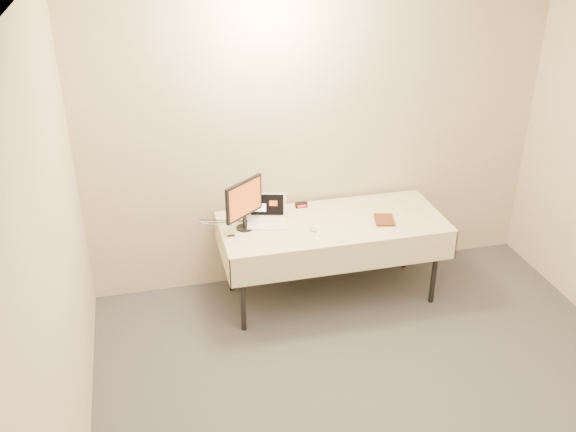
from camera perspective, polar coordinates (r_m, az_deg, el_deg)
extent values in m
cube|color=beige|center=(5.46, 2.76, 7.41)|extent=(4.00, 0.10, 2.70)
cylinder|color=black|center=(5.09, -4.04, -6.90)|extent=(0.04, 0.04, 0.69)
cylinder|color=black|center=(5.55, 12.91, -4.47)|extent=(0.04, 0.04, 0.69)
cylinder|color=black|center=(5.59, -5.11, -3.59)|extent=(0.04, 0.04, 0.69)
cylinder|color=black|center=(6.01, 10.52, -1.63)|extent=(0.04, 0.04, 0.69)
cube|color=gray|center=(5.32, 3.98, -0.72)|extent=(1.80, 0.75, 0.04)
cube|color=beige|center=(5.31, 3.99, -0.49)|extent=(1.86, 0.81, 0.01)
cube|color=beige|center=(5.04, 5.31, -3.84)|extent=(1.86, 0.01, 0.25)
cube|color=beige|center=(5.71, 2.75, 0.18)|extent=(1.86, 0.01, 0.25)
cube|color=beige|center=(5.19, -5.86, -2.88)|extent=(0.01, 0.81, 0.25)
cube|color=beige|center=(5.69, 12.88, -0.60)|extent=(0.01, 0.81, 0.25)
cube|color=white|center=(5.24, -1.91, -0.68)|extent=(0.35, 0.29, 0.02)
cube|color=white|center=(5.31, -1.87, 1.01)|extent=(0.32, 0.14, 0.20)
cube|color=black|center=(5.31, -1.87, 1.01)|extent=(0.28, 0.12, 0.17)
cylinder|color=black|center=(5.19, -3.84, -1.05)|extent=(0.20, 0.20, 0.01)
cube|color=black|center=(5.16, -3.86, -0.49)|extent=(0.04, 0.03, 0.10)
cube|color=black|center=(5.07, -3.93, 1.53)|extent=(0.33, 0.27, 0.30)
cube|color=#CC5118|center=(5.07, -3.93, 1.53)|extent=(0.29, 0.23, 0.26)
imported|color=#99421B|center=(5.30, 7.78, 0.57)|extent=(0.16, 0.06, 0.21)
cube|color=black|center=(5.52, 1.18, 0.99)|extent=(0.10, 0.05, 0.04)
cube|color=#FF0C21|center=(5.50, 1.25, 0.89)|extent=(0.07, 0.00, 0.02)
ellipsoid|color=#B8B8BA|center=(5.15, 2.22, -1.15)|extent=(0.06, 0.10, 0.02)
cube|color=#B7E3B4|center=(5.37, 8.43, -0.34)|extent=(0.11, 0.26, 0.00)
cube|color=black|center=(5.08, -5.09, -1.75)|extent=(0.06, 0.02, 0.01)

